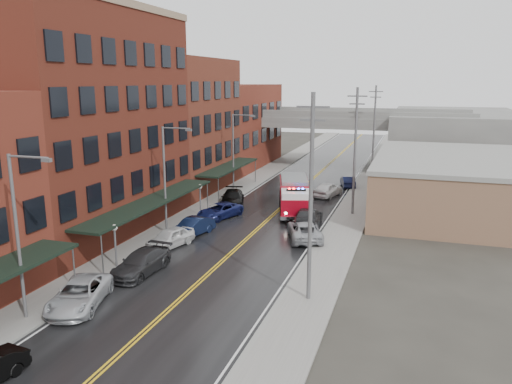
% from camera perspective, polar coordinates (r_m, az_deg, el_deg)
% --- Properties ---
extents(road, '(11.00, 160.00, 0.02)m').
position_cam_1_polar(road, '(45.38, 1.06, -3.47)').
color(road, black).
rests_on(road, ground).
extents(sidewalk_left, '(3.00, 160.00, 0.15)m').
position_cam_1_polar(sidewalk_left, '(47.91, -7.33, -2.62)').
color(sidewalk_left, slate).
rests_on(sidewalk_left, ground).
extents(sidewalk_right, '(3.00, 160.00, 0.15)m').
position_cam_1_polar(sidewalk_right, '(43.89, 10.24, -4.15)').
color(sidewalk_right, slate).
rests_on(sidewalk_right, ground).
extents(curb_left, '(0.30, 160.00, 0.15)m').
position_cam_1_polar(curb_left, '(47.25, -5.51, -2.79)').
color(curb_left, gray).
rests_on(curb_left, ground).
extents(curb_right, '(0.30, 160.00, 0.15)m').
position_cam_1_polar(curb_right, '(44.12, 8.12, -3.98)').
color(curb_right, gray).
rests_on(curb_right, ground).
extents(brick_building_b, '(9.00, 20.00, 18.00)m').
position_cam_1_polar(brick_building_b, '(43.49, -18.89, 7.22)').
color(brick_building_b, '#5A2318').
rests_on(brick_building_b, ground).
extents(brick_building_c, '(9.00, 15.00, 15.00)m').
position_cam_1_polar(brick_building_c, '(58.53, -8.50, 7.50)').
color(brick_building_c, brown).
rests_on(brick_building_c, ground).
extents(brick_building_far, '(9.00, 20.00, 12.00)m').
position_cam_1_polar(brick_building_far, '(74.69, -2.46, 7.56)').
color(brick_building_far, maroon).
rests_on(brick_building_far, ground).
extents(tan_building, '(14.00, 22.00, 5.00)m').
position_cam_1_polar(tan_building, '(52.81, 21.26, 0.74)').
color(tan_building, '#856048').
rests_on(tan_building, ground).
extents(right_far_block, '(18.00, 30.00, 8.00)m').
position_cam_1_polar(right_far_block, '(82.35, 21.70, 5.75)').
color(right_far_block, slate).
rests_on(right_far_block, ground).
extents(awning_1, '(2.60, 18.00, 3.09)m').
position_cam_1_polar(awning_1, '(41.27, -11.81, -1.10)').
color(awning_1, black).
rests_on(awning_1, ground).
extents(awning_2, '(2.60, 13.00, 3.09)m').
position_cam_1_polar(awning_2, '(56.79, -3.08, 2.87)').
color(awning_2, black).
rests_on(awning_2, ground).
extents(globe_lamp_1, '(0.44, 0.44, 3.12)m').
position_cam_1_polar(globe_lamp_1, '(35.17, -15.84, -4.86)').
color(globe_lamp_1, '#59595B').
rests_on(globe_lamp_1, ground).
extents(globe_lamp_2, '(0.44, 0.44, 3.12)m').
position_cam_1_polar(globe_lamp_2, '(47.00, -6.41, -0.08)').
color(globe_lamp_2, '#59595B').
rests_on(globe_lamp_2, ground).
extents(street_lamp_0, '(2.64, 0.22, 9.00)m').
position_cam_1_polar(street_lamp_0, '(28.50, -25.34, -3.68)').
color(street_lamp_0, '#59595B').
rests_on(street_lamp_0, ground).
extents(street_lamp_1, '(2.64, 0.22, 9.00)m').
position_cam_1_polar(street_lamp_1, '(41.22, -10.12, 2.08)').
color(street_lamp_1, '#59595B').
rests_on(street_lamp_1, ground).
extents(street_lamp_2, '(2.64, 0.22, 9.00)m').
position_cam_1_polar(street_lamp_2, '(55.66, -2.38, 4.97)').
color(street_lamp_2, '#59595B').
rests_on(street_lamp_2, ground).
extents(utility_pole_0, '(1.80, 0.24, 12.00)m').
position_cam_1_polar(utility_pole_0, '(27.99, 6.29, -0.43)').
color(utility_pole_0, '#59595B').
rests_on(utility_pole_0, ground).
extents(utility_pole_1, '(1.80, 0.24, 12.00)m').
position_cam_1_polar(utility_pole_1, '(47.46, 11.25, 4.78)').
color(utility_pole_1, '#59595B').
rests_on(utility_pole_1, ground).
extents(utility_pole_2, '(1.80, 0.24, 12.00)m').
position_cam_1_polar(utility_pole_2, '(67.24, 13.34, 6.93)').
color(utility_pole_2, '#59595B').
rests_on(utility_pole_2, ground).
extents(overpass, '(40.00, 10.00, 7.50)m').
position_cam_1_polar(overpass, '(75.09, 8.27, 7.45)').
color(overpass, slate).
rests_on(overpass, ground).
extents(fire_truck, '(5.38, 9.27, 3.23)m').
position_cam_1_polar(fire_truck, '(48.56, 4.42, -0.31)').
color(fire_truck, maroon).
rests_on(fire_truck, ground).
extents(parked_car_left_2, '(3.92, 5.87, 1.50)m').
position_cam_1_polar(parked_car_left_2, '(30.53, -19.53, -10.97)').
color(parked_car_left_2, '#B1B5BA').
rests_on(parked_car_left_2, ground).
extents(parked_car_left_3, '(2.39, 5.33, 1.52)m').
position_cam_1_polar(parked_car_left_3, '(34.33, -12.98, -7.87)').
color(parked_car_left_3, '#28282B').
rests_on(parked_car_left_3, ground).
extents(parked_car_left_4, '(2.84, 4.69, 1.49)m').
position_cam_1_polar(parked_car_left_4, '(39.19, -9.78, -5.15)').
color(parked_car_left_4, silver).
rests_on(parked_car_left_4, ground).
extents(parked_car_left_5, '(2.63, 4.69, 1.46)m').
position_cam_1_polar(parked_car_left_5, '(41.72, -7.28, -3.99)').
color(parked_car_left_5, '#0E1834').
rests_on(parked_car_left_5, ground).
extents(parked_car_left_6, '(3.76, 5.36, 1.36)m').
position_cam_1_polar(parked_car_left_6, '(46.80, -4.17, -2.15)').
color(parked_car_left_6, navy).
rests_on(parked_car_left_6, ground).
extents(parked_car_left_7, '(3.58, 5.81, 1.57)m').
position_cam_1_polar(parked_car_left_7, '(51.14, -2.73, -0.73)').
color(parked_car_left_7, black).
rests_on(parked_car_left_7, ground).
extents(parked_car_right_0, '(4.12, 5.89, 1.49)m').
position_cam_1_polar(parked_car_right_0, '(40.59, 5.58, -4.40)').
color(parked_car_right_0, '#9C9EA4').
rests_on(parked_car_right_0, ground).
extents(parked_car_right_1, '(3.01, 6.01, 1.68)m').
position_cam_1_polar(parked_car_right_1, '(44.02, 5.94, -2.93)').
color(parked_car_right_1, black).
rests_on(parked_car_right_1, ground).
extents(parked_car_right_2, '(3.04, 5.11, 1.63)m').
position_cam_1_polar(parked_car_right_2, '(55.73, 8.21, 0.30)').
color(parked_car_right_2, silver).
rests_on(parked_car_right_2, ground).
extents(parked_car_right_3, '(2.42, 4.26, 1.33)m').
position_cam_1_polar(parked_car_right_3, '(61.19, 10.44, 1.18)').
color(parked_car_right_3, black).
rests_on(parked_car_right_3, ground).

